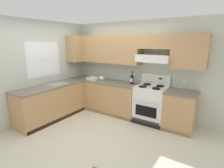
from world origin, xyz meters
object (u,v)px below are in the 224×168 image
Objects in this scene: paper_towel_roll at (102,78)px; stove at (151,104)px; wine_bottle at (132,79)px; bowl at (93,79)px.

stove is at bearing 0.14° from paper_towel_roll.
paper_towel_roll is at bearing -175.71° from wine_bottle.
stove is 3.38× the size of wine_bottle.
stove is 0.81m from wine_bottle.
wine_bottle is at bearing 173.41° from stove.
bowl is at bearing -173.33° from wine_bottle.
paper_towel_roll is (-1.51, -0.00, 0.49)m from stove.
bowl is (-1.80, -0.08, 0.46)m from stove.
stove is at bearing -6.59° from wine_bottle.
wine_bottle is 3.06× the size of paper_towel_roll.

